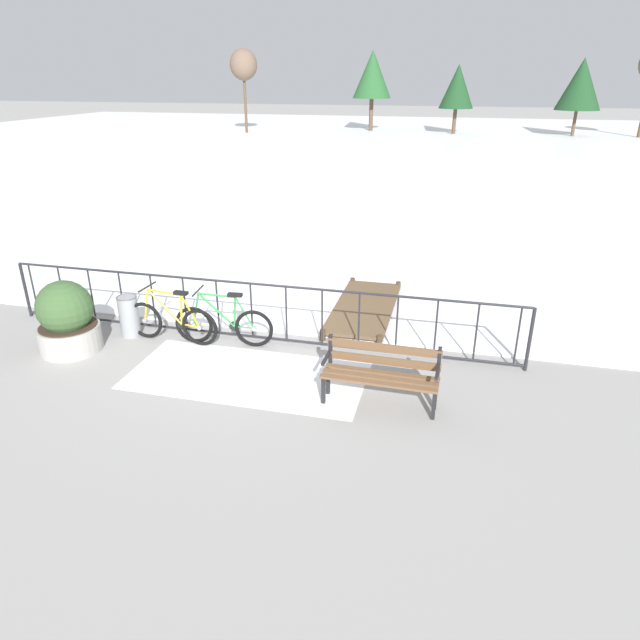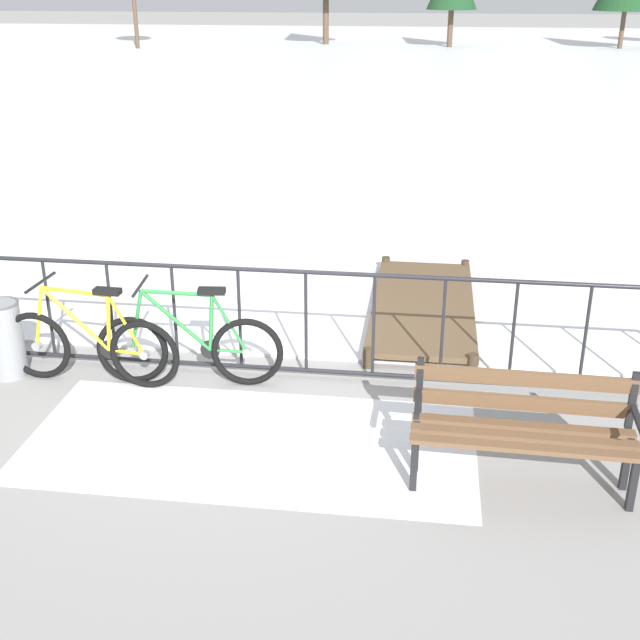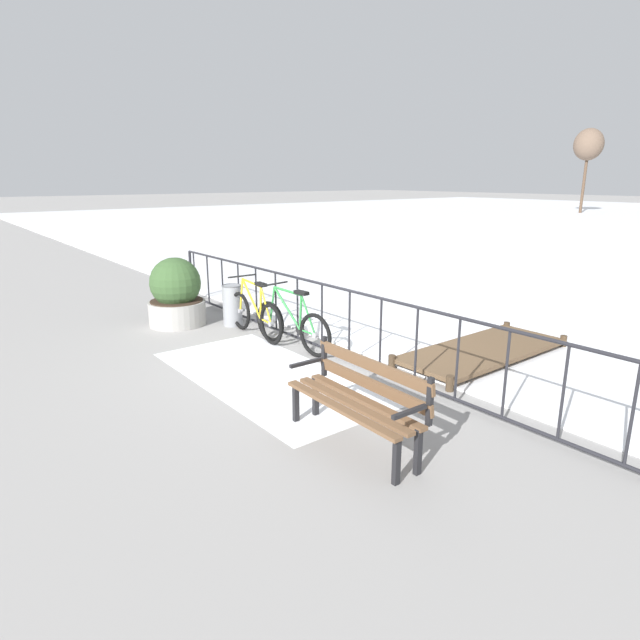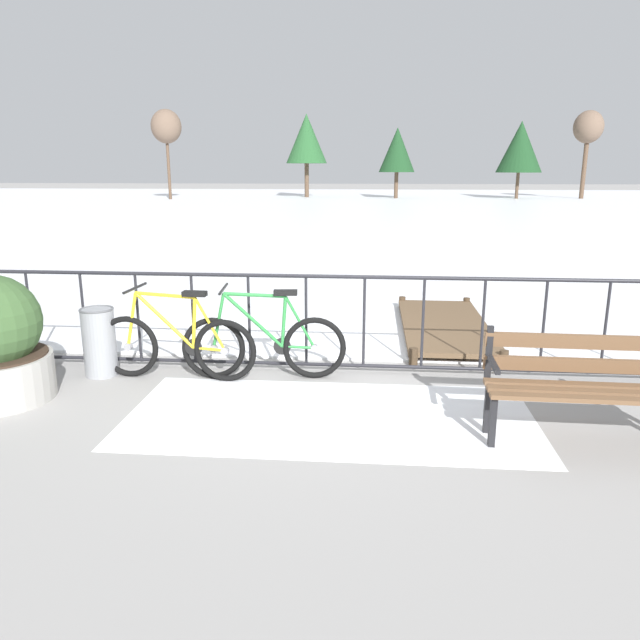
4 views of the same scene
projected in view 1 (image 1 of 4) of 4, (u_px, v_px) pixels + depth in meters
The scene contains 14 objects.
ground_plane at pixel (253, 340), 9.79m from camera, with size 160.00×160.00×0.00m, color gray.
frozen_pond at pixel (411, 148), 35.05m from camera, with size 80.00×56.00×0.03m, color white.
snow_patch at pixel (247, 375), 8.65m from camera, with size 3.61×1.70×0.01m, color white.
railing_fence at pixel (252, 311), 9.57m from camera, with size 9.06×0.06×1.07m.
bicycle_near_railing at pixel (224, 325), 9.50m from camera, with size 1.71×0.52×0.97m.
bicycle_second at pixel (172, 322), 9.62m from camera, with size 1.71×0.52×0.97m.
park_bench at pixel (381, 370), 7.75m from camera, with size 1.61×0.52×0.89m.
planter_with_shrub at pixel (67, 319), 9.25m from camera, with size 1.00×1.00×1.21m.
trash_bin at pixel (129, 316), 9.85m from camera, with size 0.35×0.35×0.73m.
wooden_dock at pixel (364, 307), 10.87m from camera, with size 1.10×2.86×0.20m.
tree_far_west at pixel (372, 74), 44.04m from camera, with size 3.02×3.02×5.99m.
tree_west_mid at pixel (581, 84), 40.28m from camera, with size 3.16×3.16×5.34m.
tree_east_mid at pixel (244, 65), 42.30m from camera, with size 2.05×2.05×6.03m.
tree_far_east at pixel (457, 87), 42.00m from camera, with size 2.56×2.56×4.94m.
Camera 1 is at (3.25, -8.30, 4.25)m, focal length 31.64 mm.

